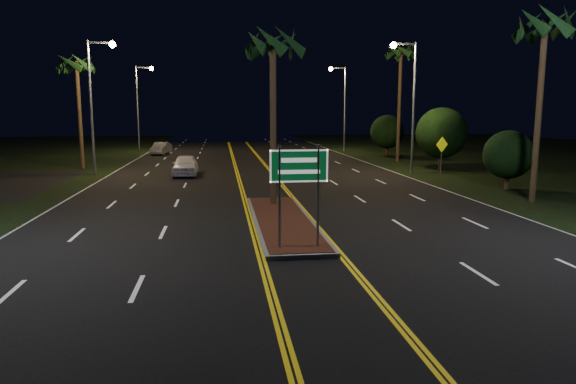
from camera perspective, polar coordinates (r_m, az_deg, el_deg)
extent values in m
plane|color=black|center=(13.55, 3.01, -9.79)|extent=(120.00, 120.00, 0.00)
cube|color=gray|center=(20.21, -0.61, -3.24)|extent=(2.25, 10.25, 0.15)
cube|color=#592819|center=(20.19, -0.61, -3.00)|extent=(2.00, 10.00, 0.02)
cylinder|color=gray|center=(15.73, -0.94, -0.56)|extent=(0.08, 0.08, 3.20)
cylinder|color=gray|center=(15.91, 3.35, -0.46)|extent=(0.08, 0.08, 3.20)
cube|color=#07471E|center=(15.68, 1.23, 2.92)|extent=(1.80, 0.04, 1.00)
cube|color=white|center=(15.65, 1.24, 2.91)|extent=(1.80, 0.01, 1.00)
cylinder|color=gray|center=(37.61, -21.03, 8.63)|extent=(0.18, 0.18, 9.00)
cube|color=gray|center=(37.70, -20.19, 15.31)|extent=(1.60, 0.12, 0.12)
sphere|color=#FFC572|center=(37.53, -18.94, 15.26)|extent=(0.44, 0.44, 0.44)
cylinder|color=gray|center=(57.26, -16.38, 8.79)|extent=(0.18, 0.18, 9.00)
cube|color=gray|center=(57.32, -15.76, 13.18)|extent=(1.60, 0.12, 0.12)
sphere|color=#FFC572|center=(57.21, -14.95, 13.12)|extent=(0.44, 0.44, 0.44)
cylinder|color=gray|center=(37.10, 13.78, 8.97)|extent=(0.18, 0.18, 9.00)
cube|color=gray|center=(37.09, 12.85, 15.75)|extent=(1.60, 0.12, 0.12)
sphere|color=#FFC572|center=(36.81, 11.63, 15.68)|extent=(0.44, 0.44, 0.44)
cylinder|color=gray|center=(56.22, 6.33, 9.10)|extent=(0.18, 0.18, 9.00)
cube|color=gray|center=(56.21, 5.59, 13.55)|extent=(1.60, 0.12, 0.12)
sphere|color=#FFC572|center=(56.03, 4.77, 13.48)|extent=(0.44, 0.44, 0.44)
cylinder|color=#382819|center=(23.24, -1.67, 7.50)|extent=(0.28, 0.28, 7.50)
cylinder|color=#382819|center=(41.93, -22.14, 7.86)|extent=(0.28, 0.28, 8.00)
cylinder|color=#382819|center=(27.06, 26.09, 7.87)|extent=(0.28, 0.28, 8.50)
cylinder|color=#382819|center=(45.23, 12.25, 9.30)|extent=(0.28, 0.28, 9.50)
cylinder|color=#382819|center=(31.23, 23.11, 1.09)|extent=(0.24, 0.24, 0.90)
sphere|color=black|center=(31.07, 23.28, 3.83)|extent=(2.70, 2.70, 2.70)
cylinder|color=#382819|center=(40.27, 16.54, 3.32)|extent=(0.24, 0.24, 1.26)
sphere|color=black|center=(40.13, 16.67, 6.31)|extent=(3.78, 3.78, 3.78)
cylinder|color=#382819|center=(51.37, 10.89, 4.59)|extent=(0.24, 0.24, 1.08)
sphere|color=black|center=(51.27, 10.95, 6.59)|extent=(3.24, 3.24, 3.24)
imported|color=white|center=(35.70, -11.35, 3.14)|extent=(2.15, 4.94, 1.64)
imported|color=#A3A3AC|center=(53.45, -13.94, 4.83)|extent=(2.53, 4.51, 1.42)
cylinder|color=gray|center=(37.63, 16.66, 3.69)|extent=(0.07, 0.07, 2.23)
cube|color=yellow|center=(37.54, 16.74, 5.07)|extent=(1.01, 0.43, 1.08)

